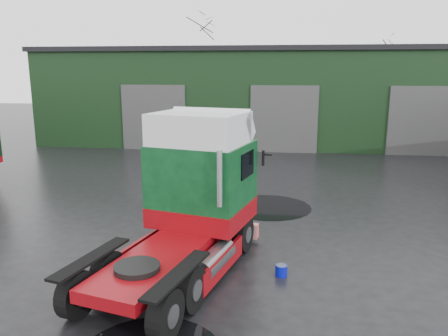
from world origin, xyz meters
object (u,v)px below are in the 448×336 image
at_px(warehouse, 284,94).
at_px(hero_tractor, 171,201).
at_px(tree_back_b, 370,83).
at_px(tree_back_a, 200,72).
at_px(wash_bucket, 281,271).

distance_m(warehouse, hero_tractor, 23.19).
height_order(hero_tractor, tree_back_b, tree_back_b).
distance_m(warehouse, tree_back_a, 12.90).
bearing_deg(tree_back_a, wash_bucket, -76.39).
bearing_deg(tree_back_b, tree_back_a, 180.00).
distance_m(wash_bucket, tree_back_b, 33.72).
height_order(wash_bucket, tree_back_a, tree_back_a).
bearing_deg(warehouse, tree_back_a, 128.66).
bearing_deg(hero_tractor, tree_back_a, 113.48).
bearing_deg(hero_tractor, tree_back_b, 86.39).
relative_size(hero_tractor, wash_bucket, 21.64).
height_order(warehouse, tree_back_b, tree_back_b).
bearing_deg(warehouse, tree_back_b, 51.34).
height_order(warehouse, hero_tractor, warehouse).
relative_size(warehouse, tree_back_b, 4.32).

